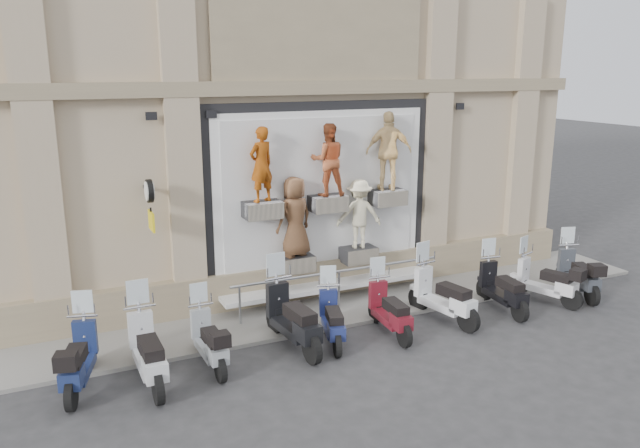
# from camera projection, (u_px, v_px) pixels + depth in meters

# --- Properties ---
(ground) EXTENTS (90.00, 90.00, 0.00)m
(ground) POSITION_uv_depth(u_px,v_px,m) (384.00, 344.00, 12.21)
(ground) COLOR #2E2E31
(ground) RESTS_ON ground
(sidewalk) EXTENTS (16.00, 2.20, 0.08)m
(sidewalk) POSITION_uv_depth(u_px,v_px,m) (337.00, 306.00, 14.05)
(sidewalk) COLOR gray
(sidewalk) RESTS_ON ground
(building) EXTENTS (14.00, 8.60, 12.00)m
(building) POSITION_uv_depth(u_px,v_px,m) (258.00, 40.00, 16.91)
(building) COLOR tan
(building) RESTS_ON ground
(shop_vitrine) EXTENTS (5.60, 0.88, 4.30)m
(shop_vitrine) POSITION_uv_depth(u_px,v_px,m) (328.00, 198.00, 14.08)
(shop_vitrine) COLOR black
(shop_vitrine) RESTS_ON ground
(guard_rail) EXTENTS (5.06, 0.10, 0.93)m
(guard_rail) POSITION_uv_depth(u_px,v_px,m) (339.00, 290.00, 13.86)
(guard_rail) COLOR #9EA0A5
(guard_rail) RESTS_ON ground
(clock_sign_bracket) EXTENTS (0.10, 0.80, 1.02)m
(clock_sign_bracket) POSITION_uv_depth(u_px,v_px,m) (150.00, 198.00, 12.11)
(clock_sign_bracket) COLOR black
(clock_sign_bracket) RESTS_ON ground
(scooter_a) EXTENTS (1.05, 1.97, 1.54)m
(scooter_a) POSITION_uv_depth(u_px,v_px,m) (78.00, 347.00, 10.35)
(scooter_a) COLOR #15214C
(scooter_a) RESTS_ON ground
(scooter_b) EXTENTS (0.62, 2.05, 1.66)m
(scooter_b) POSITION_uv_depth(u_px,v_px,m) (147.00, 338.00, 10.52)
(scooter_b) COLOR silver
(scooter_b) RESTS_ON ground
(scooter_c) EXTENTS (0.55, 1.76, 1.42)m
(scooter_c) POSITION_uv_depth(u_px,v_px,m) (209.00, 330.00, 11.14)
(scooter_c) COLOR gray
(scooter_c) RESTS_ON ground
(scooter_d) EXTENTS (0.80, 2.17, 1.73)m
(scooter_d) POSITION_uv_depth(u_px,v_px,m) (292.00, 306.00, 11.87)
(scooter_d) COLOR black
(scooter_d) RESTS_ON ground
(scooter_e) EXTENTS (0.99, 1.80, 1.41)m
(scooter_e) POSITION_uv_depth(u_px,v_px,m) (332.00, 309.00, 12.15)
(scooter_e) COLOR navy
(scooter_e) RESTS_ON ground
(scooter_f) EXTENTS (0.66, 1.84, 1.46)m
(scooter_f) POSITION_uv_depth(u_px,v_px,m) (390.00, 300.00, 12.53)
(scooter_f) COLOR #5C0F1A
(scooter_f) RESTS_ON ground
(scooter_g) EXTENTS (0.93, 2.05, 1.61)m
(scooter_g) POSITION_uv_depth(u_px,v_px,m) (444.00, 285.00, 13.16)
(scooter_g) COLOR silver
(scooter_g) RESTS_ON ground
(scooter_h) EXTENTS (0.74, 1.91, 1.51)m
(scooter_h) POSITION_uv_depth(u_px,v_px,m) (503.00, 278.00, 13.74)
(scooter_h) COLOR black
(scooter_h) RESTS_ON ground
(scooter_i) EXTENTS (1.10, 1.87, 1.46)m
(scooter_i) POSITION_uv_depth(u_px,v_px,m) (546.00, 272.00, 14.24)
(scooter_i) COLOR silver
(scooter_i) RESTS_ON ground
(scooter_j) EXTENTS (1.09, 1.95, 1.52)m
(scooter_j) POSITION_uv_depth(u_px,v_px,m) (579.00, 265.00, 14.68)
(scooter_j) COLOR #30343B
(scooter_j) RESTS_ON ground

